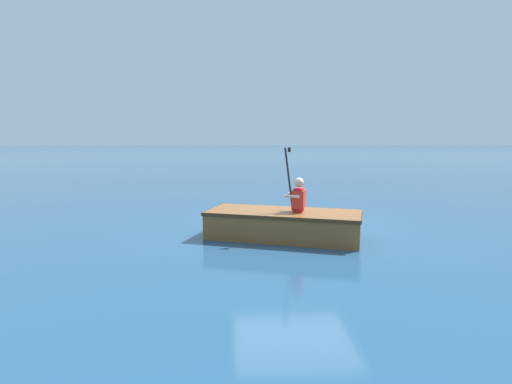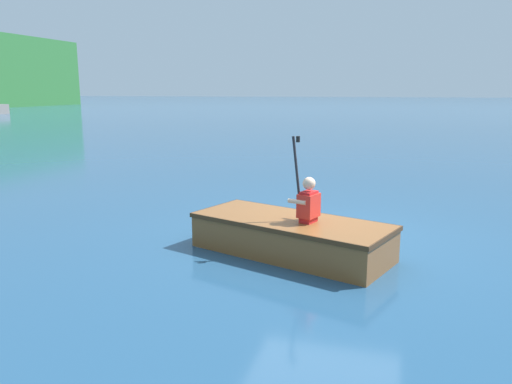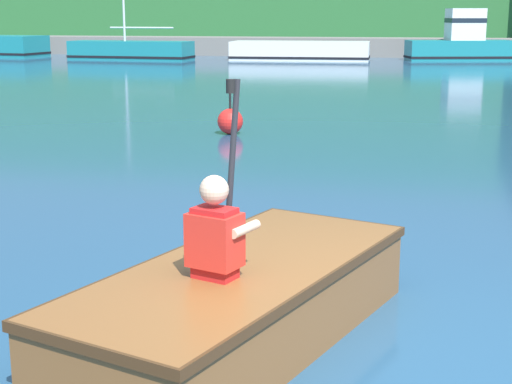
{
  "view_description": "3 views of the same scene",
  "coord_description": "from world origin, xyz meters",
  "views": [
    {
      "loc": [
        -7.94,
        1.3,
        1.75
      ],
      "look_at": [
        -0.92,
        0.85,
        0.85
      ],
      "focal_mm": 28.0,
      "sensor_mm": 36.0,
      "label": 1
    },
    {
      "loc": [
        -7.4,
        -1.03,
        2.23
      ],
      "look_at": [
        -0.92,
        0.85,
        0.85
      ],
      "focal_mm": 35.0,
      "sensor_mm": 36.0,
      "label": 2
    },
    {
      "loc": [
        0.09,
        -4.11,
        1.99
      ],
      "look_at": [
        -0.92,
        0.85,
        0.85
      ],
      "focal_mm": 55.0,
      "sensor_mm": 36.0,
      "label": 3
    }
  ],
  "objects": [
    {
      "name": "moored_boat_dock_east_inner",
      "position": [
        1.95,
        32.78,
        0.78
      ],
      "size": [
        4.88,
        2.61,
        2.28
      ],
      "color": "#197A84",
      "rests_on": "ground"
    },
    {
      "name": "person_paddler",
      "position": [
        -1.01,
        0.11,
        0.77
      ],
      "size": [
        0.42,
        0.41,
        1.14
      ],
      "color": "red",
      "rests_on": "rowboat_foreground"
    },
    {
      "name": "channel_buoy",
      "position": [
        -3.0,
        8.85,
        0.22
      ],
      "size": [
        0.44,
        0.44,
        0.72
      ],
      "color": "red",
      "rests_on": "ground"
    },
    {
      "name": "rowboat_foreground",
      "position": [
        -0.9,
        0.4,
        0.28
      ],
      "size": [
        1.95,
        2.95,
        0.5
      ],
      "color": "brown",
      "rests_on": "ground"
    },
    {
      "name": "moored_boat_dock_east_end",
      "position": [
        -12.79,
        30.37,
        0.4
      ],
      "size": [
        5.79,
        2.13,
        4.82
      ],
      "color": "#197A84",
      "rests_on": "ground"
    },
    {
      "name": "ground_plane",
      "position": [
        0.0,
        0.0,
        0.0
      ],
      "size": [
        300.0,
        300.0,
        0.0
      ],
      "primitive_type": "plane",
      "color": "navy"
    },
    {
      "name": "moored_boat_dock_west_inner",
      "position": [
        -5.13,
        31.53,
        0.39
      ],
      "size": [
        6.3,
        2.41,
        0.83
      ],
      "color": "white",
      "rests_on": "ground"
    },
    {
      "name": "marina_dock",
      "position": [
        0.0,
        35.51,
        0.45
      ],
      "size": [
        62.96,
        2.4,
        0.9
      ],
      "color": "slate",
      "rests_on": "ground"
    }
  ]
}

